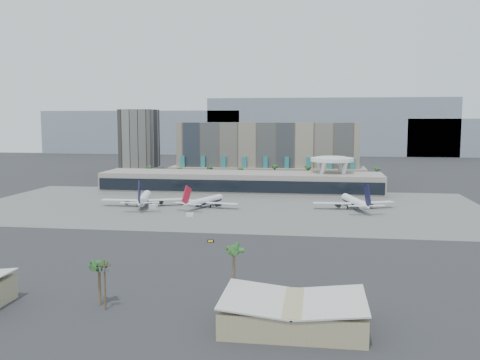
# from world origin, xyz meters

# --- Properties ---
(ground) EXTENTS (900.00, 900.00, 0.00)m
(ground) POSITION_xyz_m (0.00, 0.00, 0.00)
(ground) COLOR #232326
(ground) RESTS_ON ground
(apron_pad) EXTENTS (260.00, 130.00, 0.06)m
(apron_pad) POSITION_xyz_m (0.00, 55.00, 0.03)
(apron_pad) COLOR #5B5B59
(apron_pad) RESTS_ON ground
(mountain_ridge) EXTENTS (680.00, 60.00, 70.00)m
(mountain_ridge) POSITION_xyz_m (27.88, 470.00, 29.89)
(mountain_ridge) COLOR gray
(mountain_ridge) RESTS_ON ground
(hotel) EXTENTS (140.00, 30.00, 42.00)m
(hotel) POSITION_xyz_m (10.00, 174.41, 16.81)
(hotel) COLOR gray
(hotel) RESTS_ON ground
(office_tower) EXTENTS (30.00, 30.00, 52.00)m
(office_tower) POSITION_xyz_m (-95.00, 200.00, 22.94)
(office_tower) COLOR black
(office_tower) RESTS_ON ground
(terminal) EXTENTS (170.00, 32.50, 14.50)m
(terminal) POSITION_xyz_m (0.00, 109.84, 6.52)
(terminal) COLOR gray
(terminal) RESTS_ON ground
(saucer_structure) EXTENTS (26.00, 26.00, 21.89)m
(saucer_structure) POSITION_xyz_m (55.00, 116.00, 18.45)
(saucer_structure) COLOR white
(saucer_structure) RESTS_ON ground
(palm_row) EXTENTS (157.80, 2.80, 13.10)m
(palm_row) POSITION_xyz_m (7.00, 145.00, 10.50)
(palm_row) COLOR brown
(palm_row) RESTS_ON ground
(hangar_right) EXTENTS (30.55, 20.60, 6.89)m
(hangar_right) POSITION_xyz_m (42.00, -100.00, 2.95)
(hangar_right) COLOR tan
(hangar_right) RESTS_ON ground
(utility_pole) EXTENTS (3.20, 0.85, 12.00)m
(utility_pole) POSITION_xyz_m (-2.00, -96.09, 7.14)
(utility_pole) COLOR #4C3826
(utility_pole) RESTS_ON ground
(airliner_left) EXTENTS (42.88, 44.57, 15.58)m
(airliner_left) POSITION_xyz_m (-41.11, 48.84, 3.93)
(airliner_left) COLOR white
(airliner_left) RESTS_ON ground
(airliner_centre) EXTENTS (34.38, 35.46, 12.91)m
(airliner_centre) POSITION_xyz_m (-9.64, 50.53, 3.26)
(airliner_centre) COLOR white
(airliner_centre) RESTS_ON ground
(airliner_right) EXTENTS (40.38, 41.91, 14.75)m
(airliner_right) POSITION_xyz_m (64.97, 55.65, 3.72)
(airliner_right) COLOR white
(airliner_right) RESTS_ON ground
(service_vehicle_a) EXTENTS (4.40, 2.86, 1.98)m
(service_vehicle_a) POSITION_xyz_m (-34.44, 43.17, 0.99)
(service_vehicle_a) COLOR silver
(service_vehicle_a) RESTS_ON ground
(service_vehicle_b) EXTENTS (3.55, 2.43, 1.68)m
(service_vehicle_b) POSITION_xyz_m (-11.05, 24.01, 0.84)
(service_vehicle_b) COLOR white
(service_vehicle_b) RESTS_ON ground
(taxiway_sign) EXTENTS (2.35, 0.97, 1.07)m
(taxiway_sign) POSITION_xyz_m (8.70, -25.36, 0.53)
(taxiway_sign) COLOR black
(taxiway_sign) RESTS_ON ground
(near_palm_a) EXTENTS (6.00, 6.00, 11.02)m
(near_palm_a) POSITION_xyz_m (-4.53, -93.18, 8.21)
(near_palm_a) COLOR brown
(near_palm_a) RESTS_ON ground
(near_palm_b) EXTENTS (6.00, 6.00, 14.17)m
(near_palm_b) POSITION_xyz_m (26.89, -86.23, 11.28)
(near_palm_b) COLOR brown
(near_palm_b) RESTS_ON ground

